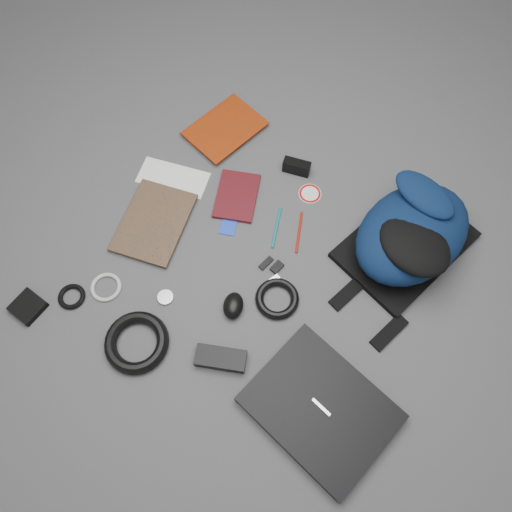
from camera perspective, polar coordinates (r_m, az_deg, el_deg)
The scene contains 24 objects.
ground at distance 1.62m, azimuth 0.00°, elevation -0.29°, with size 4.00×4.00×0.00m, color #4F4F51.
backpack at distance 1.63m, azimuth 17.44°, elevation 2.50°, with size 0.32×0.46×0.19m, color #081633, non-canonical shape.
laptop at distance 1.48m, azimuth 7.38°, elevation -16.85°, with size 0.39×0.30×0.04m, color black.
textbook_red at distance 1.93m, azimuth -5.64°, elevation 15.89°, with size 0.20×0.26×0.03m, color maroon.
comic_book at distance 1.74m, azimuth -14.68°, elevation 4.65°, with size 0.21×0.29×0.02m, color #9E680B.
envelope at distance 1.79m, azimuth -9.45°, elevation 8.82°, with size 0.24×0.11×0.00m, color white.
dvd_case at distance 1.72m, azimuth -2.21°, elevation 6.86°, with size 0.14×0.19×0.02m, color #400C10.
compact_camera at distance 1.77m, azimuth 4.66°, elevation 10.12°, with size 0.09×0.03×0.05m, color black.
sticker_disc at distance 1.74m, azimuth 6.18°, elevation 7.09°, with size 0.08×0.08×0.00m, color white.
pen_teal at distance 1.67m, azimuth 2.36°, elevation 3.27°, with size 0.01×0.01×0.15m, color #0E7C80.
pen_red at distance 1.66m, azimuth 4.94°, elevation 2.72°, with size 0.01×0.01×0.15m, color #A91A0D.
id_badge at distance 1.68m, azimuth -3.13°, elevation 3.64°, with size 0.05×0.08×0.00m, color blue.
usb_black at distance 1.61m, azimuth 1.15°, elevation -0.83°, with size 0.02×0.05×0.01m, color black.
usb_silver at distance 1.59m, azimuth 2.01°, elevation -2.72°, with size 0.02×0.04×0.01m, color silver.
key_fob at distance 1.60m, azimuth 2.40°, elevation -1.28°, with size 0.03×0.04×0.01m, color black.
mouse at distance 1.54m, azimuth -2.62°, elevation -5.69°, with size 0.06×0.09×0.05m, color black.
headphone_left at distance 1.67m, azimuth -12.79°, elevation 0.53°, with size 0.04×0.04×0.01m, color #ABABAE.
headphone_right at distance 1.59m, azimuth -10.30°, elevation -4.68°, with size 0.05×0.05×0.01m, color silver.
cable_coil at distance 1.56m, azimuth 2.43°, elevation -4.89°, with size 0.14×0.14×0.03m, color black.
power_brick at distance 1.50m, azimuth -4.05°, elevation -11.59°, with size 0.15×0.06×0.04m, color black.
power_cord_coil at distance 1.55m, azimuth -13.48°, elevation -9.57°, with size 0.19×0.19×0.04m, color black.
pouch at distance 1.70m, azimuth -24.62°, elevation -5.29°, with size 0.09×0.09×0.02m, color black.
earbud_coil at distance 1.67m, azimuth -20.32°, elevation -4.38°, with size 0.09×0.09×0.02m, color black.
white_cable_coil at distance 1.65m, azimuth -16.77°, elevation -3.42°, with size 0.10×0.10×0.01m, color silver.
Camera 1 is at (0.35, -0.56, 1.48)m, focal length 35.00 mm.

